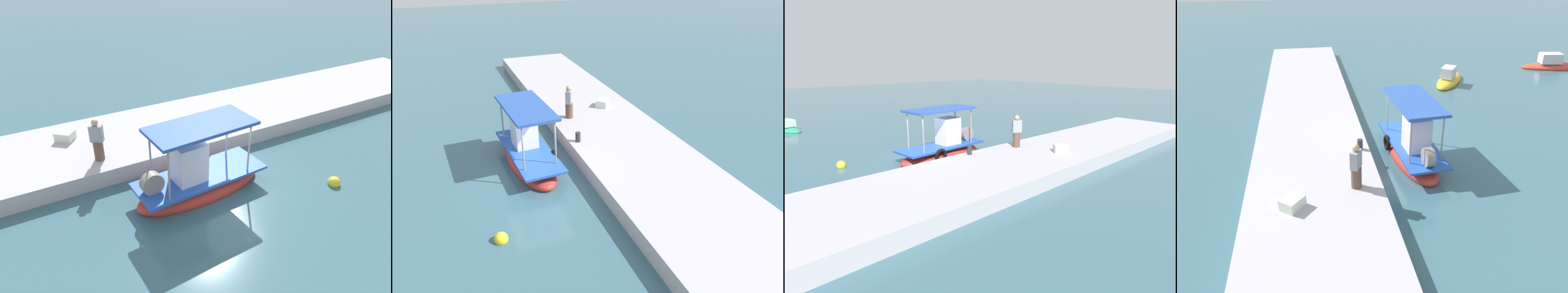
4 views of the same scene
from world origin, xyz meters
TOP-DOWN VIEW (x-y plane):
  - ground_plane at (0.00, 0.00)m, footprint 120.00×120.00m
  - dock_quay at (0.00, -4.42)m, footprint 36.00×4.96m
  - main_fishing_boat at (1.46, 0.00)m, footprint 5.26×2.12m
  - fisherman_near_bollard at (4.30, -2.91)m, footprint 0.56×0.53m
  - mooring_bollard at (1.42, -2.34)m, footprint 0.24×0.24m
  - cargo_crate at (5.17, -5.20)m, footprint 0.95×0.93m
  - marker_buoy at (-3.36, 2.14)m, footprint 0.47×0.47m
  - moored_boat_mid at (-8.56, 5.52)m, footprint 4.10×3.49m
  - moored_boat_far at (-10.59, 15.10)m, footprint 2.44×5.59m

SIDE VIEW (x-z plane):
  - ground_plane at x=0.00m, z-range 0.00..0.00m
  - marker_buoy at x=-3.36m, z-range -0.14..0.33m
  - moored_boat_far at x=-10.59m, z-range -0.51..0.91m
  - moored_boat_mid at x=-8.56m, z-range -0.50..0.98m
  - dock_quay at x=0.00m, z-range 0.00..0.70m
  - main_fishing_boat at x=1.46m, z-range -1.03..2.11m
  - cargo_crate at x=5.17m, z-range 0.70..1.09m
  - mooring_bollard at x=1.42m, z-range 0.70..1.15m
  - fisherman_near_bollard at x=4.30m, z-range 0.61..2.36m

